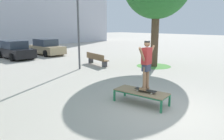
{
  "coord_description": "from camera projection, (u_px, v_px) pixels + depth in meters",
  "views": [
    {
      "loc": [
        -5.59,
        -3.53,
        2.73
      ],
      "look_at": [
        0.04,
        2.37,
        1.0
      ],
      "focal_mm": 33.49,
      "sensor_mm": 36.0,
      "label": 1
    }
  ],
  "objects": [
    {
      "name": "car_tan",
      "position": [
        46.0,
        47.0,
        20.06
      ],
      "size": [
        2.08,
        4.28,
        1.5
      ],
      "color": "tan",
      "rests_on": "ground"
    },
    {
      "name": "grass_patch_near_right",
      "position": [
        154.0,
        66.0,
        14.44
      ],
      "size": [
        2.34,
        2.34,
        0.01
      ],
      "primitive_type": "cylinder",
      "color": "#519342",
      "rests_on": "ground"
    },
    {
      "name": "light_post",
      "position": [
        78.0,
        7.0,
        12.68
      ],
      "size": [
        0.36,
        0.36,
        5.83
      ],
      "color": "#4C4C51",
      "rests_on": "ground"
    },
    {
      "name": "park_bench",
      "position": [
        97.0,
        59.0,
        14.76
      ],
      "size": [
        0.82,
        2.44,
        0.83
      ],
      "color": "brown",
      "rests_on": "ground"
    },
    {
      "name": "skate_box",
      "position": [
        141.0,
        92.0,
        7.4
      ],
      "size": [
        1.07,
        2.0,
        0.46
      ],
      "color": "#237A4C",
      "rests_on": "ground"
    },
    {
      "name": "skateboard",
      "position": [
        145.0,
        90.0,
        7.28
      ],
      "size": [
        0.3,
        0.82,
        0.09
      ],
      "color": "black",
      "rests_on": "skate_box"
    },
    {
      "name": "car_black",
      "position": [
        15.0,
        50.0,
        17.78
      ],
      "size": [
        2.1,
        4.29,
        1.5
      ],
      "color": "black",
      "rests_on": "ground"
    },
    {
      "name": "skater",
      "position": [
        146.0,
        62.0,
        7.07
      ],
      "size": [
        1.0,
        0.32,
        1.69
      ],
      "color": "#8E6647",
      "rests_on": "skateboard"
    },
    {
      "name": "ground_plane",
      "position": [
        161.0,
        111.0,
        6.84
      ],
      "size": [
        120.0,
        120.0,
        0.0
      ],
      "primitive_type": "plane",
      "color": "#B2AA9E"
    }
  ]
}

